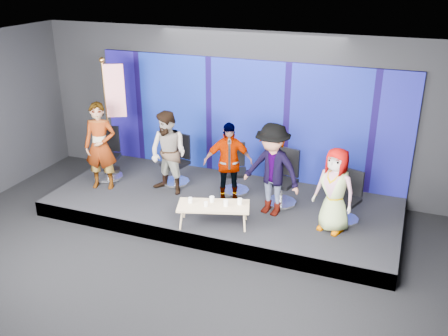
{
  "coord_description": "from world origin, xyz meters",
  "views": [
    {
      "loc": [
        3.34,
        -6.03,
        4.84
      ],
      "look_at": [
        0.06,
        2.4,
        1.05
      ],
      "focal_mm": 40.0,
      "sensor_mm": 36.0,
      "label": 1
    }
  ],
  "objects_px": {
    "flag_stand": "(113,114)",
    "coffee_table": "(213,207)",
    "chair_a": "(108,162)",
    "chair_b": "(177,167)",
    "panelist_c": "(228,163)",
    "mug_e": "(240,201)",
    "chair_e": "(347,205)",
    "mug_d": "(226,203)",
    "chair_d": "(283,186)",
    "mug_c": "(212,199)",
    "mug_b": "(206,204)",
    "panelist_d": "(272,170)",
    "chair_c": "(235,176)",
    "panelist_a": "(100,146)",
    "mug_a": "(190,200)",
    "panelist_b": "(168,153)",
    "panelist_e": "(335,190)"
  },
  "relations": [
    {
      "from": "chair_e",
      "to": "mug_d",
      "type": "bearing_deg",
      "value": -133.69
    },
    {
      "from": "panelist_e",
      "to": "mug_e",
      "type": "relative_size",
      "value": 14.38
    },
    {
      "from": "panelist_c",
      "to": "coffee_table",
      "type": "xyz_separation_m",
      "value": [
        0.1,
        -1.02,
        -0.46
      ]
    },
    {
      "from": "panelist_a",
      "to": "mug_a",
      "type": "bearing_deg",
      "value": -32.51
    },
    {
      "from": "panelist_c",
      "to": "flag_stand",
      "type": "xyz_separation_m",
      "value": [
        -2.86,
        0.42,
        0.57
      ]
    },
    {
      "from": "mug_d",
      "to": "flag_stand",
      "type": "relative_size",
      "value": 0.04
    },
    {
      "from": "chair_a",
      "to": "mug_e",
      "type": "relative_size",
      "value": 10.55
    },
    {
      "from": "mug_c",
      "to": "coffee_table",
      "type": "bearing_deg",
      "value": -55.45
    },
    {
      "from": "panelist_d",
      "to": "mug_d",
      "type": "bearing_deg",
      "value": -114.96
    },
    {
      "from": "panelist_d",
      "to": "coffee_table",
      "type": "distance_m",
      "value": 1.3
    },
    {
      "from": "panelist_b",
      "to": "panelist_d",
      "type": "distance_m",
      "value": 2.24
    },
    {
      "from": "panelist_a",
      "to": "panelist_b",
      "type": "bearing_deg",
      "value": -4.17
    },
    {
      "from": "chair_e",
      "to": "mug_e",
      "type": "xyz_separation_m",
      "value": [
        -1.82,
        -0.86,
        0.14
      ]
    },
    {
      "from": "chair_a",
      "to": "chair_d",
      "type": "relative_size",
      "value": 1.03
    },
    {
      "from": "chair_e",
      "to": "mug_b",
      "type": "height_order",
      "value": "chair_e"
    },
    {
      "from": "chair_b",
      "to": "chair_d",
      "type": "distance_m",
      "value": 2.41
    },
    {
      "from": "chair_a",
      "to": "panelist_c",
      "type": "distance_m",
      "value": 2.95
    },
    {
      "from": "panelist_b",
      "to": "chair_e",
      "type": "distance_m",
      "value": 3.68
    },
    {
      "from": "panelist_a",
      "to": "chair_b",
      "type": "height_order",
      "value": "panelist_a"
    },
    {
      "from": "panelist_a",
      "to": "flag_stand",
      "type": "distance_m",
      "value": 0.91
    },
    {
      "from": "mug_e",
      "to": "mug_d",
      "type": "bearing_deg",
      "value": -143.69
    },
    {
      "from": "panelist_a",
      "to": "chair_b",
      "type": "bearing_deg",
      "value": 14.41
    },
    {
      "from": "chair_b",
      "to": "mug_e",
      "type": "xyz_separation_m",
      "value": [
        1.89,
        -1.25,
        0.1
      ]
    },
    {
      "from": "flag_stand",
      "to": "coffee_table",
      "type": "bearing_deg",
      "value": -53.02
    },
    {
      "from": "mug_a",
      "to": "mug_c",
      "type": "bearing_deg",
      "value": 26.61
    },
    {
      "from": "coffee_table",
      "to": "chair_e",
      "type": "bearing_deg",
      "value": 25.4
    },
    {
      "from": "panelist_c",
      "to": "panelist_a",
      "type": "bearing_deg",
      "value": 162.56
    },
    {
      "from": "panelist_b",
      "to": "panelist_e",
      "type": "relative_size",
      "value": 1.12
    },
    {
      "from": "mug_a",
      "to": "chair_b",
      "type": "bearing_deg",
      "value": 124.01
    },
    {
      "from": "chair_e",
      "to": "mug_c",
      "type": "relative_size",
      "value": 9.19
    },
    {
      "from": "mug_d",
      "to": "panelist_d",
      "type": "bearing_deg",
      "value": 51.14
    },
    {
      "from": "mug_b",
      "to": "panelist_c",
      "type": "bearing_deg",
      "value": 89.81
    },
    {
      "from": "chair_a",
      "to": "mug_c",
      "type": "height_order",
      "value": "chair_a"
    },
    {
      "from": "chair_d",
      "to": "coffee_table",
      "type": "distance_m",
      "value": 1.63
    },
    {
      "from": "mug_e",
      "to": "chair_d",
      "type": "bearing_deg",
      "value": 65.34
    },
    {
      "from": "chair_c",
      "to": "mug_b",
      "type": "height_order",
      "value": "chair_c"
    },
    {
      "from": "chair_c",
      "to": "panelist_d",
      "type": "height_order",
      "value": "panelist_d"
    },
    {
      "from": "panelist_a",
      "to": "chair_c",
      "type": "relative_size",
      "value": 1.82
    },
    {
      "from": "mug_c",
      "to": "chair_b",
      "type": "bearing_deg",
      "value": 135.81
    },
    {
      "from": "chair_c",
      "to": "panelist_d",
      "type": "bearing_deg",
      "value": -59.95
    },
    {
      "from": "mug_b",
      "to": "mug_c",
      "type": "height_order",
      "value": "mug_c"
    },
    {
      "from": "flag_stand",
      "to": "panelist_d",
      "type": "bearing_deg",
      "value": -36.25
    },
    {
      "from": "panelist_e",
      "to": "mug_c",
      "type": "height_order",
      "value": "panelist_e"
    },
    {
      "from": "chair_a",
      "to": "chair_b",
      "type": "bearing_deg",
      "value": -4.19
    },
    {
      "from": "chair_c",
      "to": "flag_stand",
      "type": "distance_m",
      "value": 3.03
    },
    {
      "from": "mug_a",
      "to": "mug_b",
      "type": "bearing_deg",
      "value": -5.19
    },
    {
      "from": "panelist_d",
      "to": "mug_b",
      "type": "relative_size",
      "value": 20.95
    },
    {
      "from": "mug_d",
      "to": "chair_b",
      "type": "bearing_deg",
      "value": 140.13
    },
    {
      "from": "chair_c",
      "to": "mug_d",
      "type": "xyz_separation_m",
      "value": [
        0.35,
        -1.47,
        0.12
      ]
    },
    {
      "from": "panelist_a",
      "to": "chair_e",
      "type": "height_order",
      "value": "panelist_a"
    }
  ]
}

